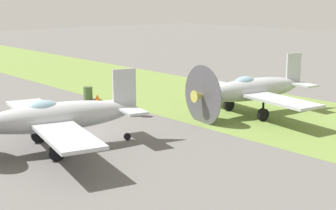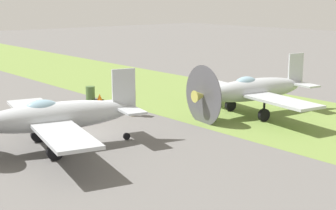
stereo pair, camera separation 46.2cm
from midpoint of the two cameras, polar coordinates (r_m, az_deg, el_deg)
ground_plane at (r=25.08m, az=-10.86°, el=-3.62°), size 160.00×160.00×0.00m
grass_verge at (r=32.19m, az=7.10°, el=0.00°), size 120.00×11.00×0.01m
airplane_lead at (r=22.84m, az=-13.35°, el=-1.37°), size 10.16×8.13×3.60m
airplane_wingman at (r=29.35m, az=8.89°, el=1.74°), size 10.08×8.02×3.57m
ground_crew_chief at (r=28.85m, az=-4.63°, el=0.49°), size 0.60×0.38×1.73m
fuel_drum at (r=33.92m, az=-9.44°, el=1.32°), size 0.60×0.60×0.90m
runway_marker_cone at (r=33.68m, az=-8.39°, el=0.88°), size 0.36×0.36×0.44m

